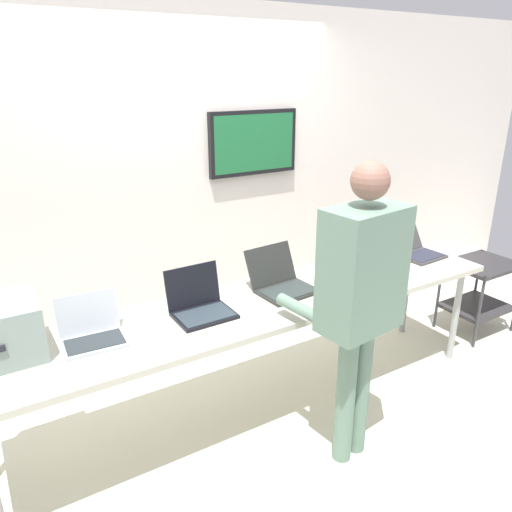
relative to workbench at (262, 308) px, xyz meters
name	(u,v)px	position (x,y,z in m)	size (l,w,h in m)	color
ground	(261,409)	(0.00, 0.00, -0.77)	(8.00, 8.00, 0.04)	beige
back_wall	(186,184)	(0.01, 1.13, 0.57)	(8.00, 0.11, 2.62)	silver
workbench	(262,308)	(0.00, 0.00, 0.00)	(3.41, 0.70, 0.80)	#B7B2A0
laptop_station_0	(92,331)	(-1.02, 0.06, 0.10)	(0.34, 0.30, 0.23)	#AEB5BB
laptop_station_1	(200,304)	(-0.40, 0.05, 0.11)	(0.34, 0.31, 0.26)	black
laptop_station_2	(281,281)	(0.20, 0.08, 0.11)	(0.39, 0.40, 0.26)	#252624
laptop_station_3	(359,264)	(0.84, 0.05, 0.11)	(0.36, 0.31, 0.27)	black
laptop_station_4	(415,248)	(1.45, 0.08, 0.10)	(0.34, 0.39, 0.23)	#3B3939
person	(360,291)	(0.22, -0.62, 0.31)	(0.49, 0.63, 1.74)	slate
coffee_mug	(395,279)	(0.89, -0.25, 0.09)	(0.07, 0.07, 0.09)	#20242D
storage_cart	(479,286)	(2.16, -0.05, -0.33)	(0.56, 0.44, 0.63)	#2B292B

